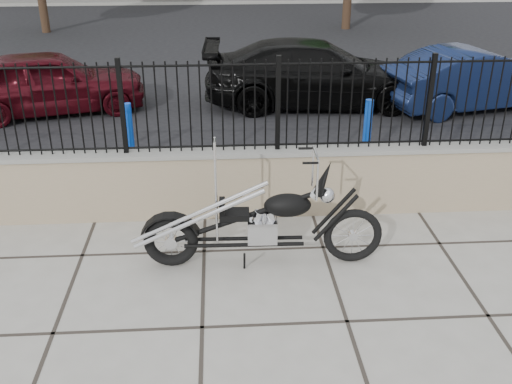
{
  "coord_description": "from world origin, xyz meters",
  "views": [
    {
      "loc": [
        0.23,
        -4.95,
        3.88
      ],
      "look_at": [
        0.65,
        1.49,
        0.81
      ],
      "focal_mm": 42.0,
      "sensor_mm": 36.0,
      "label": 1
    }
  ],
  "objects_px": {
    "chopper_motorcycle": "(258,203)",
    "car_blue": "(475,79)",
    "car_black": "(316,74)",
    "car_red": "(49,82)"
  },
  "relations": [
    {
      "from": "car_red",
      "to": "car_blue",
      "type": "relative_size",
      "value": 0.99
    },
    {
      "from": "chopper_motorcycle",
      "to": "car_blue",
      "type": "bearing_deg",
      "value": 51.23
    },
    {
      "from": "car_black",
      "to": "car_red",
      "type": "bearing_deg",
      "value": 94.23
    },
    {
      "from": "chopper_motorcycle",
      "to": "car_black",
      "type": "bearing_deg",
      "value": 76.77
    },
    {
      "from": "chopper_motorcycle",
      "to": "car_blue",
      "type": "relative_size",
      "value": 0.7
    },
    {
      "from": "car_blue",
      "to": "car_black",
      "type": "bearing_deg",
      "value": 68.63
    },
    {
      "from": "chopper_motorcycle",
      "to": "car_blue",
      "type": "distance_m",
      "value": 7.67
    },
    {
      "from": "chopper_motorcycle",
      "to": "car_red",
      "type": "distance_m",
      "value": 7.26
    },
    {
      "from": "car_red",
      "to": "chopper_motorcycle",
      "type": "bearing_deg",
      "value": -162.29
    },
    {
      "from": "car_red",
      "to": "car_black",
      "type": "bearing_deg",
      "value": -102.57
    }
  ]
}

